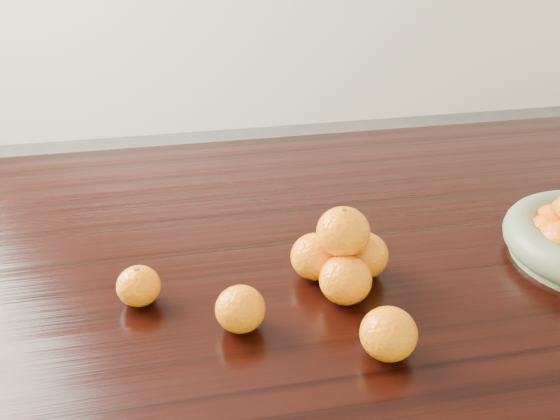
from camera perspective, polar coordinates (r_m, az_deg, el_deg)
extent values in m
cube|color=black|center=(1.14, 1.93, -3.76)|extent=(2.00, 1.00, 0.04)
ellipsoid|color=orange|center=(1.21, 23.55, -0.88)|extent=(0.06, 0.06, 0.06)
ellipsoid|color=orange|center=(1.17, 23.25, -1.74)|extent=(0.06, 0.06, 0.06)
ellipsoid|color=orange|center=(0.96, 6.01, -6.37)|extent=(0.08, 0.08, 0.08)
ellipsoid|color=orange|center=(1.03, 7.62, -4.11)|extent=(0.08, 0.08, 0.08)
ellipsoid|color=orange|center=(1.01, 3.27, -4.27)|extent=(0.08, 0.08, 0.08)
ellipsoid|color=orange|center=(0.97, 5.80, -2.00)|extent=(0.08, 0.08, 0.08)
ellipsoid|color=orange|center=(0.98, -12.80, -6.79)|extent=(0.07, 0.07, 0.06)
ellipsoid|color=orange|center=(0.91, -3.64, -9.02)|extent=(0.07, 0.07, 0.07)
ellipsoid|color=orange|center=(0.87, 9.90, -11.09)|extent=(0.08, 0.08, 0.07)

